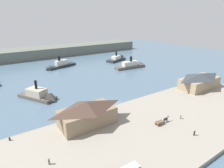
% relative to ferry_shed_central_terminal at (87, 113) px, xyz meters
% --- Properties ---
extents(ground_plane, '(320.00, 320.00, 0.00)m').
position_rel_ferry_shed_central_terminal_xyz_m(ground_plane, '(18.07, 9.95, -5.09)').
color(ground_plane, slate).
extents(quay_promenade, '(110.00, 36.00, 1.20)m').
position_rel_ferry_shed_central_terminal_xyz_m(quay_promenade, '(18.07, -12.05, -4.49)').
color(quay_promenade, gray).
rests_on(quay_promenade, ground).
extents(seawall_edge, '(110.00, 0.80, 1.00)m').
position_rel_ferry_shed_central_terminal_xyz_m(seawall_edge, '(18.07, 6.35, -4.59)').
color(seawall_edge, slate).
rests_on(seawall_edge, ground).
extents(ferry_shed_central_terminal, '(17.20, 9.23, 7.67)m').
position_rel_ferry_shed_central_terminal_xyz_m(ferry_shed_central_terminal, '(0.00, 0.00, 0.00)').
color(ferry_shed_central_terminal, '#847056').
rests_on(ferry_shed_central_terminal, quay_promenade).
extents(ferry_shed_west_terminal, '(20.10, 9.89, 7.07)m').
position_rel_ferry_shed_central_terminal_xyz_m(ferry_shed_west_terminal, '(58.06, -0.68, -0.31)').
color(ferry_shed_west_terminal, '#998466').
rests_on(ferry_shed_west_terminal, quay_promenade).
extents(horse_cart, '(5.58, 1.41, 1.87)m').
position_rel_ferry_shed_central_terminal_xyz_m(horse_cart, '(19.61, -12.81, -2.96)').
color(horse_cart, brown).
rests_on(horse_cart, quay_promenade).
extents(pedestrian_at_waters_edge, '(0.44, 0.44, 1.78)m').
position_rel_ferry_shed_central_terminal_xyz_m(pedestrian_at_waters_edge, '(-15.07, -10.39, -3.08)').
color(pedestrian_at_waters_edge, '#6B5B4C').
rests_on(pedestrian_at_waters_edge, quay_promenade).
extents(pedestrian_walking_west, '(0.38, 0.38, 1.54)m').
position_rel_ferry_shed_central_terminal_xyz_m(pedestrian_walking_west, '(26.92, -14.26, -3.19)').
color(pedestrian_walking_west, '#6B5B4C').
rests_on(pedestrian_walking_west, quay_promenade).
extents(pedestrian_near_west_shed, '(0.44, 0.44, 1.76)m').
position_rel_ferry_shed_central_terminal_xyz_m(pedestrian_near_west_shed, '(22.41, -22.24, -3.09)').
color(pedestrian_near_west_shed, '#232328').
rests_on(pedestrian_near_west_shed, quay_promenade).
extents(mooring_post_center_west, '(0.44, 0.44, 0.90)m').
position_rel_ferry_shed_central_terminal_xyz_m(mooring_post_center_west, '(-21.41, 4.44, -3.44)').
color(mooring_post_center_west, black).
rests_on(mooring_post_center_west, quay_promenade).
extents(ferry_outer_harbor, '(23.20, 11.01, 9.36)m').
position_rel_ferry_shed_central_terminal_xyz_m(ferry_outer_harbor, '(16.52, 76.26, -3.64)').
color(ferry_outer_harbor, '#23282D').
rests_on(ferry_outer_harbor, ground).
extents(ferry_mid_harbor, '(23.72, 7.01, 9.36)m').
position_rel_ferry_shed_central_terminal_xyz_m(ferry_mid_harbor, '(58.61, 48.31, -3.43)').
color(ferry_mid_harbor, '#514C47').
rests_on(ferry_mid_harbor, ground).
extents(ferry_approaching_east, '(14.27, 18.81, 10.09)m').
position_rel_ferry_shed_central_terminal_xyz_m(ferry_approaching_east, '(-6.68, 30.24, -3.59)').
color(ferry_approaching_east, '#514C47').
rests_on(ferry_approaching_east, ground).
extents(ferry_moored_west, '(19.44, 11.89, 9.45)m').
position_rel_ferry_shed_central_terminal_xyz_m(ferry_moored_west, '(63.56, 72.32, -3.82)').
color(ferry_moored_west, '#23282D').
rests_on(ferry_moored_west, ground).
extents(far_headland, '(180.00, 24.00, 8.00)m').
position_rel_ferry_shed_central_terminal_xyz_m(far_headland, '(18.07, 119.95, -1.09)').
color(far_headland, '#60665B').
rests_on(far_headland, ground).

